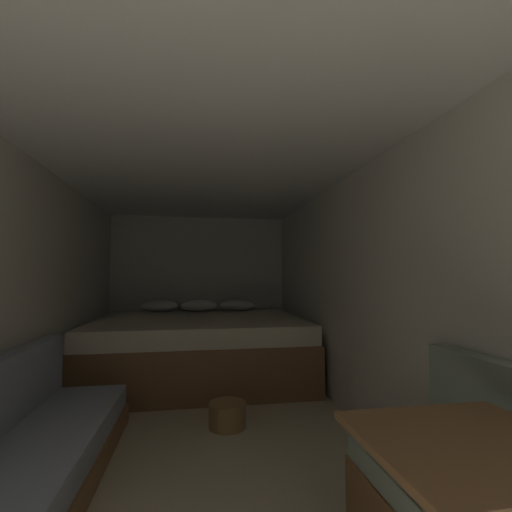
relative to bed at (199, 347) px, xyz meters
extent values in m
plane|color=beige|center=(0.00, -1.72, -0.36)|extent=(7.43, 7.43, 0.00)
cube|color=silver|center=(0.00, 1.02, 0.67)|extent=(2.58, 0.05, 2.05)
cube|color=silver|center=(-1.27, -1.72, 0.67)|extent=(0.05, 5.43, 2.05)
cube|color=silver|center=(1.27, -1.72, 0.67)|extent=(0.05, 5.43, 2.05)
cube|color=white|center=(0.00, -1.72, 1.72)|extent=(2.58, 5.43, 0.05)
cube|color=brown|center=(0.00, -0.02, -0.10)|extent=(2.36, 1.92, 0.51)
cube|color=beige|center=(0.00, -0.02, 0.25)|extent=(2.32, 1.88, 0.19)
ellipsoid|color=white|center=(-0.53, 0.72, 0.42)|extent=(0.50, 0.34, 0.16)
ellipsoid|color=white|center=(0.53, 0.72, 0.42)|extent=(0.50, 0.34, 0.16)
ellipsoid|color=white|center=(0.00, 0.72, 0.42)|extent=(0.50, 0.34, 0.16)
cube|color=brown|center=(0.74, -3.35, 0.34)|extent=(0.61, 0.57, 0.02)
cylinder|color=olive|center=(0.20, -1.43, -0.26)|extent=(0.29, 0.29, 0.19)
camera|label=1|loc=(-0.06, -4.31, 0.83)|focal=25.18mm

